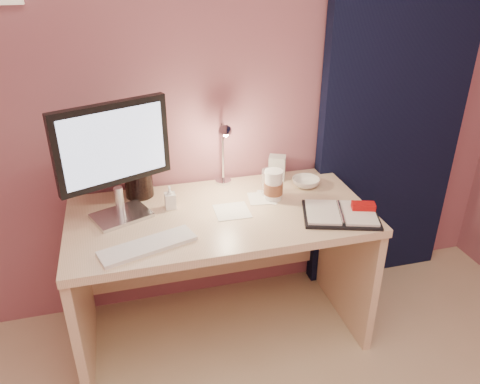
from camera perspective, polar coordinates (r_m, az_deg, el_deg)
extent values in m
plane|color=#965764|center=(2.34, -4.76, 13.13)|extent=(3.50, 0.00, 3.50)
cube|color=black|center=(2.71, 18.43, 10.51)|extent=(0.85, 0.08, 2.20)
cube|color=beige|center=(2.20, -2.46, -2.93)|extent=(1.40, 0.70, 0.04)
cube|color=beige|center=(2.39, -18.80, -12.49)|extent=(0.04, 0.66, 0.69)
cube|color=beige|center=(2.61, 12.60, -7.90)|extent=(0.04, 0.66, 0.69)
cube|color=beige|center=(2.64, -3.90, -5.28)|extent=(1.32, 0.03, 0.55)
cube|color=silver|center=(2.21, -14.25, -2.81)|extent=(0.30, 0.26, 0.02)
cylinder|color=silver|center=(2.18, -14.47, -1.07)|extent=(0.04, 0.04, 0.14)
cube|color=black|center=(2.07, -15.35, 5.69)|extent=(0.48, 0.23, 0.36)
cube|color=#B7D0F8|center=(2.04, -15.69, 5.34)|extent=(0.42, 0.17, 0.30)
cube|color=white|center=(1.97, -11.17, -6.44)|extent=(0.42, 0.23, 0.02)
cube|color=black|center=(2.21, 12.16, -2.73)|extent=(0.40, 0.35, 0.01)
cube|color=white|center=(2.19, 10.05, -2.42)|extent=(0.21, 0.26, 0.01)
cube|color=white|center=(2.21, 14.30, -2.50)|extent=(0.21, 0.26, 0.01)
cube|color=#A90F0E|center=(2.24, 14.81, -1.66)|extent=(0.12, 0.08, 0.03)
cube|color=white|center=(2.20, -0.99, -2.35)|extent=(0.16, 0.16, 0.00)
cube|color=white|center=(2.31, 2.70, -0.77)|extent=(0.15, 0.15, 0.00)
cube|color=white|center=(2.32, 3.26, -0.63)|extent=(0.18, 0.18, 0.00)
cylinder|color=white|center=(2.28, 4.09, 0.73)|extent=(0.08, 0.08, 0.14)
cylinder|color=brown|center=(2.29, 4.08, 0.49)|extent=(0.09, 0.09, 0.06)
cylinder|color=white|center=(2.25, 4.16, 2.44)|extent=(0.09, 0.09, 0.01)
cylinder|color=white|center=(2.32, 3.58, 1.17)|extent=(0.08, 0.08, 0.13)
imported|color=silver|center=(2.45, 8.05, 1.17)|extent=(0.18, 0.18, 0.04)
imported|color=white|center=(2.23, -8.52, -0.64)|extent=(0.05, 0.05, 0.11)
cylinder|color=black|center=(2.35, -12.30, 1.72)|extent=(0.14, 0.14, 0.20)
cube|color=silver|center=(2.50, 4.53, 2.99)|extent=(0.11, 0.10, 0.13)
cylinder|color=silver|center=(2.47, -2.05, 1.33)|extent=(0.08, 0.08, 0.01)
cylinder|color=silver|center=(2.40, -2.12, 4.90)|extent=(0.01, 0.01, 0.32)
cone|color=silver|center=(2.22, -0.89, 7.23)|extent=(0.07, 0.06, 0.07)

